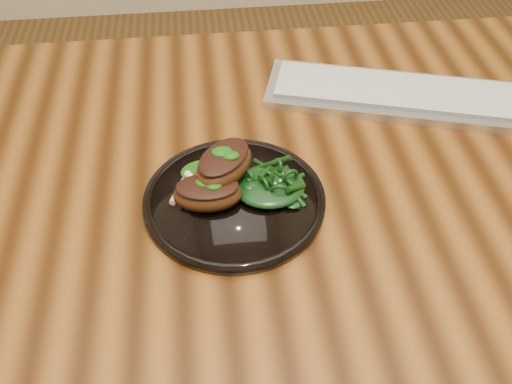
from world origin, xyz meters
TOP-DOWN VIEW (x-y plane):
  - desk at (0.00, 0.00)m, footprint 1.60×0.80m
  - plate at (-0.15, -0.08)m, footprint 0.25×0.25m
  - lamb_chop_front at (-0.18, -0.09)m, footprint 0.10×0.07m
  - lamb_chop_back at (-0.16, -0.05)m, footprint 0.11×0.12m
  - herb_smear at (-0.18, -0.02)m, footprint 0.08×0.05m
  - greens_heap at (-0.10, -0.07)m, footprint 0.10×0.09m
  - keyboard at (0.15, 0.14)m, footprint 0.47×0.26m

SIDE VIEW (x-z plane):
  - desk at x=0.00m, z-range 0.29..1.04m
  - plate at x=-0.15m, z-range 0.75..0.77m
  - keyboard at x=0.15m, z-range 0.75..0.77m
  - herb_smear at x=-0.18m, z-range 0.76..0.77m
  - greens_heap at x=-0.10m, z-range 0.76..0.80m
  - lamb_chop_front at x=-0.18m, z-range 0.76..0.81m
  - lamb_chop_back at x=-0.16m, z-range 0.78..0.83m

